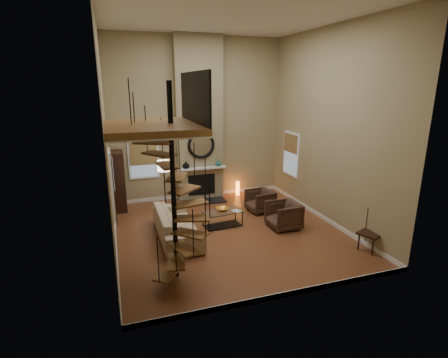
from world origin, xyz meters
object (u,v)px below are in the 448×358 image
object	(u,v)px
armchair_far	(286,215)
floor_lamp	(164,170)
hutch	(118,181)
armchair_near	(262,200)
sofa	(176,224)
accent_lamp	(238,188)
side_chair	(373,229)
coffee_table	(223,217)

from	to	relation	value
armchair_far	floor_lamp	bearing A→B (deg)	-125.71
hutch	armchair_near	world-z (taller)	hutch
sofa	armchair_near	size ratio (longest dim) A/B	3.15
accent_lamp	side_chair	distance (m)	5.32
accent_lamp	side_chair	bearing A→B (deg)	-72.34
sofa	floor_lamp	bearing A→B (deg)	-0.22
armchair_near	side_chair	bearing A→B (deg)	17.00
sofa	armchair_far	bearing A→B (deg)	-95.10
hutch	accent_lamp	xyz separation A→B (m)	(4.15, 0.18, -0.70)
coffee_table	accent_lamp	size ratio (longest dim) A/B	2.33
armchair_near	side_chair	world-z (taller)	side_chair
hutch	floor_lamp	world-z (taller)	hutch
armchair_near	armchair_far	bearing A→B (deg)	-2.12
hutch	accent_lamp	world-z (taller)	hutch
hutch	armchair_far	size ratio (longest dim) A/B	2.25
armchair_far	coffee_table	size ratio (longest dim) A/B	0.72
hutch	side_chair	xyz separation A→B (m)	(5.76, -4.89, -0.42)
armchair_near	sofa	bearing A→B (deg)	-76.82
accent_lamp	hutch	bearing A→B (deg)	-177.57
sofa	accent_lamp	bearing A→B (deg)	-44.21
sofa	armchair_near	bearing A→B (deg)	-69.71
hutch	sofa	world-z (taller)	hutch
floor_lamp	side_chair	distance (m)	6.04
sofa	floor_lamp	distance (m)	2.11
hutch	armchair_far	distance (m)	5.37
armchair_far	floor_lamp	world-z (taller)	floor_lamp
hutch	coffee_table	distance (m)	3.68
armchair_far	accent_lamp	world-z (taller)	armchair_far
hutch	accent_lamp	bearing A→B (deg)	2.43
sofa	armchair_far	distance (m)	3.11
hutch	armchair_near	bearing A→B (deg)	-20.55
armchair_near	side_chair	distance (m)	3.59
armchair_near	coffee_table	size ratio (longest dim) A/B	0.66
armchair_near	floor_lamp	bearing A→B (deg)	-111.24
accent_lamp	side_chair	xyz separation A→B (m)	(1.61, -5.06, 0.28)
sofa	side_chair	xyz separation A→B (m)	(4.43, -2.18, 0.13)
armchair_near	coffee_table	distance (m)	1.75
armchair_far	floor_lamp	xyz separation A→B (m)	(-3.08, 2.13, 1.06)
armchair_near	accent_lamp	size ratio (longest dim) A/B	1.54
armchair_far	side_chair	xyz separation A→B (m)	(1.34, -1.90, 0.17)
accent_lamp	sofa	bearing A→B (deg)	-134.37
armchair_far	side_chair	bearing A→B (deg)	34.14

